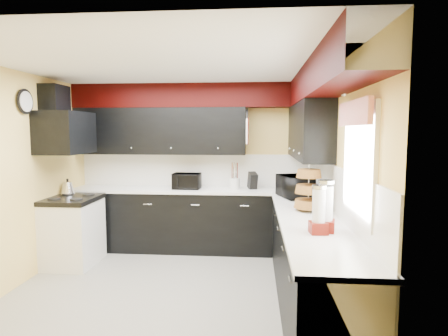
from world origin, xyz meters
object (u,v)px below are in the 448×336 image
at_px(toaster_oven, 187,181).
at_px(microwave, 295,187).
at_px(utensil_crock, 235,184).
at_px(kettle, 68,188).
at_px(knife_block, 253,181).

bearing_deg(toaster_oven, microwave, -18.92).
bearing_deg(utensil_crock, kettle, -168.48).
xyz_separation_m(toaster_oven, knife_block, (0.98, 0.06, 0.01)).
relative_size(toaster_oven, microwave, 0.77).
height_order(toaster_oven, microwave, microwave).
relative_size(toaster_oven, kettle, 2.10).
bearing_deg(toaster_oven, knife_block, 5.76).
bearing_deg(microwave, toaster_oven, 50.76).
relative_size(microwave, kettle, 2.72).
bearing_deg(kettle, utensil_crock, 11.52).
distance_m(utensil_crock, knife_block, 0.27).
bearing_deg(kettle, microwave, -2.27).
xyz_separation_m(microwave, knife_block, (-0.56, 0.66, -0.02)).
bearing_deg(utensil_crock, microwave, -36.05).
height_order(knife_block, kettle, knife_block).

